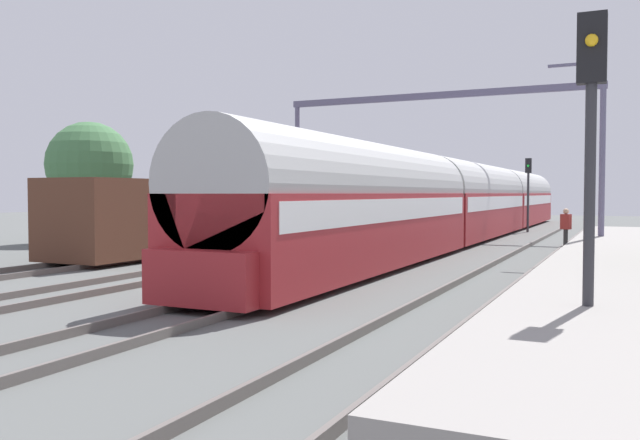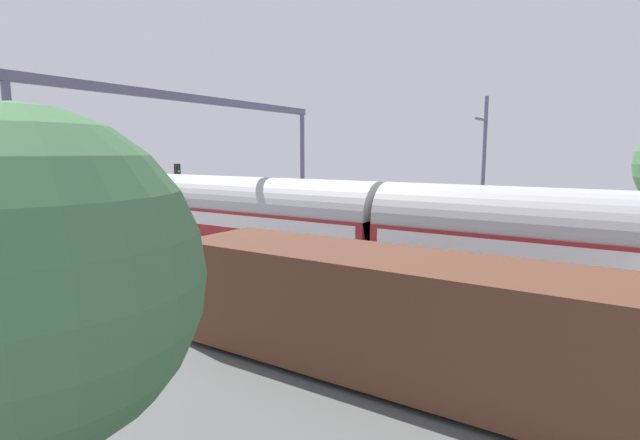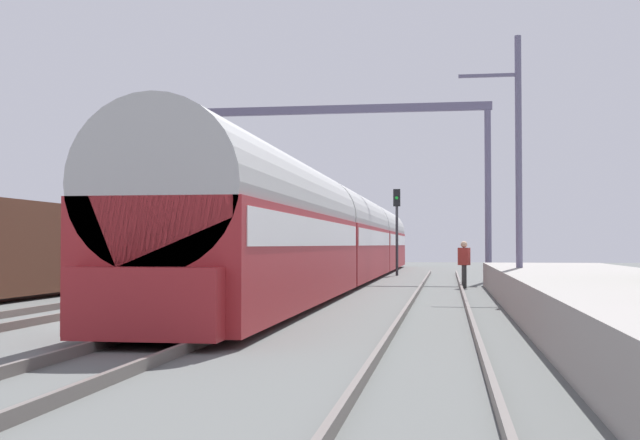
{
  "view_description": "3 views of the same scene",
  "coord_description": "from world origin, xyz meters",
  "px_view_note": "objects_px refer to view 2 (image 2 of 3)",
  "views": [
    {
      "loc": [
        9.7,
        -16.0,
        2.36
      ],
      "look_at": [
        2.14,
        0.2,
        1.65
      ],
      "focal_mm": 37.35,
      "sensor_mm": 36.0,
      "label": 1
    },
    {
      "loc": [
        -16.29,
        2.35,
        5.2
      ],
      "look_at": [
        0.21,
        12.98,
        2.42
      ],
      "focal_mm": 26.81,
      "sensor_mm": 36.0,
      "label": 2
    },
    {
      "loc": [
        6.67,
        -17.34,
        1.59
      ],
      "look_at": [
        1.07,
        19.15,
        2.7
      ],
      "focal_mm": 46.8,
      "sensor_mm": 36.0,
      "label": 3
    }
  ],
  "objects_px": {
    "railway_signal_far": "(178,189)",
    "catenary_gantry": "(201,137)",
    "passenger_train": "(240,215)",
    "freight_car": "(428,322)",
    "person_crossing": "(378,229)"
  },
  "relations": [
    {
      "from": "person_crossing",
      "to": "catenary_gantry",
      "type": "height_order",
      "value": "catenary_gantry"
    },
    {
      "from": "railway_signal_far",
      "to": "freight_car",
      "type": "bearing_deg",
      "value": -117.37
    },
    {
      "from": "railway_signal_far",
      "to": "passenger_train",
      "type": "bearing_deg",
      "value": -105.59
    },
    {
      "from": "railway_signal_far",
      "to": "catenary_gantry",
      "type": "bearing_deg",
      "value": -122.02
    },
    {
      "from": "railway_signal_far",
      "to": "catenary_gantry",
      "type": "relative_size",
      "value": 0.26
    },
    {
      "from": "person_crossing",
      "to": "railway_signal_far",
      "type": "distance_m",
      "value": 12.88
    },
    {
      "from": "freight_car",
      "to": "person_crossing",
      "type": "height_order",
      "value": "freight_car"
    },
    {
      "from": "freight_car",
      "to": "catenary_gantry",
      "type": "height_order",
      "value": "catenary_gantry"
    },
    {
      "from": "freight_car",
      "to": "railway_signal_far",
      "type": "xyz_separation_m",
      "value": [
        10.48,
        20.24,
        1.44
      ]
    },
    {
      "from": "person_crossing",
      "to": "catenary_gantry",
      "type": "relative_size",
      "value": 0.1
    },
    {
      "from": "person_crossing",
      "to": "railway_signal_far",
      "type": "relative_size",
      "value": 0.38
    },
    {
      "from": "passenger_train",
      "to": "railway_signal_far",
      "type": "xyz_separation_m",
      "value": [
        1.92,
        6.87,
        0.94
      ]
    },
    {
      "from": "freight_car",
      "to": "railway_signal_far",
      "type": "distance_m",
      "value": 22.83
    },
    {
      "from": "catenary_gantry",
      "to": "freight_car",
      "type": "bearing_deg",
      "value": -115.03
    },
    {
      "from": "railway_signal_far",
      "to": "catenary_gantry",
      "type": "height_order",
      "value": "catenary_gantry"
    }
  ]
}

